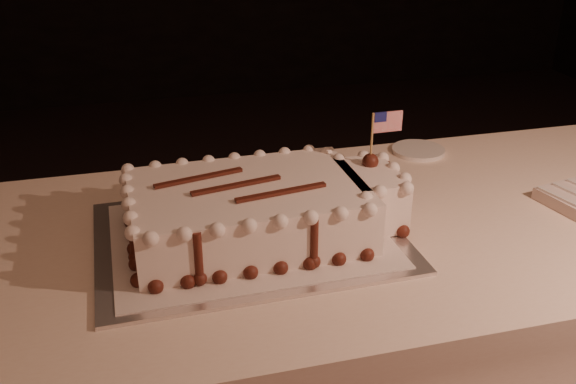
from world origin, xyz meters
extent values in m
cube|color=#FADBC2|center=(0.00, 0.60, 0.38)|extent=(2.40, 0.80, 0.75)
cube|color=silver|center=(-0.24, 0.59, 0.75)|extent=(0.60, 0.45, 0.01)
cube|color=silver|center=(-0.24, 0.59, 0.76)|extent=(0.53, 0.41, 0.00)
cube|color=white|center=(-0.24, 0.59, 0.81)|extent=(0.45, 0.30, 0.11)
cube|color=white|center=(0.01, 0.59, 0.81)|extent=(0.11, 0.17, 0.11)
sphere|color=#531F14|center=(-0.43, 0.44, 0.77)|extent=(0.03, 0.03, 0.03)
sphere|color=#531F14|center=(-0.38, 0.44, 0.77)|extent=(0.03, 0.03, 0.03)
sphere|color=#531F14|center=(-0.32, 0.44, 0.77)|extent=(0.03, 0.03, 0.03)
sphere|color=#531F14|center=(-0.27, 0.44, 0.77)|extent=(0.03, 0.03, 0.03)
sphere|color=#531F14|center=(-0.21, 0.44, 0.77)|extent=(0.03, 0.03, 0.03)
sphere|color=#531F14|center=(-0.16, 0.44, 0.77)|extent=(0.03, 0.03, 0.03)
sphere|color=#531F14|center=(-0.10, 0.44, 0.77)|extent=(0.03, 0.03, 0.03)
sphere|color=#531F14|center=(-0.05, 0.44, 0.77)|extent=(0.03, 0.03, 0.03)
sphere|color=#531F14|center=(-0.04, 0.49, 0.77)|extent=(0.03, 0.03, 0.03)
sphere|color=#531F14|center=(0.00, 0.51, 0.77)|extent=(0.03, 0.03, 0.03)
sphere|color=#531F14|center=(0.05, 0.51, 0.77)|extent=(0.03, 0.03, 0.03)
sphere|color=#531F14|center=(0.07, 0.55, 0.77)|extent=(0.03, 0.03, 0.03)
sphere|color=#531F14|center=(0.06, 0.61, 0.77)|extent=(0.03, 0.03, 0.03)
sphere|color=#531F14|center=(0.06, 0.66, 0.77)|extent=(0.03, 0.03, 0.03)
sphere|color=#531F14|center=(0.03, 0.68, 0.77)|extent=(0.03, 0.03, 0.03)
sphere|color=#531F14|center=(-0.03, 0.68, 0.77)|extent=(0.03, 0.03, 0.03)
sphere|color=#531F14|center=(-0.04, 0.72, 0.77)|extent=(0.03, 0.03, 0.03)
sphere|color=#531F14|center=(-0.07, 0.74, 0.77)|extent=(0.03, 0.03, 0.03)
sphere|color=#531F14|center=(-0.13, 0.74, 0.77)|extent=(0.03, 0.03, 0.03)
sphere|color=#531F14|center=(-0.18, 0.74, 0.77)|extent=(0.03, 0.03, 0.03)
sphere|color=#531F14|center=(-0.24, 0.74, 0.77)|extent=(0.03, 0.03, 0.03)
sphere|color=#531F14|center=(-0.29, 0.74, 0.77)|extent=(0.03, 0.03, 0.03)
sphere|color=#531F14|center=(-0.35, 0.74, 0.77)|extent=(0.03, 0.03, 0.03)
sphere|color=#531F14|center=(-0.40, 0.74, 0.77)|extent=(0.03, 0.03, 0.03)
sphere|color=#531F14|center=(-0.46, 0.73, 0.77)|extent=(0.03, 0.03, 0.03)
sphere|color=#531F14|center=(-0.46, 0.69, 0.77)|extent=(0.03, 0.03, 0.03)
sphere|color=#531F14|center=(-0.46, 0.63, 0.77)|extent=(0.03, 0.03, 0.03)
sphere|color=#531F14|center=(-0.46, 0.58, 0.77)|extent=(0.03, 0.03, 0.03)
sphere|color=#531F14|center=(-0.46, 0.52, 0.77)|extent=(0.03, 0.03, 0.03)
sphere|color=#531F14|center=(-0.46, 0.47, 0.77)|extent=(0.03, 0.03, 0.03)
sphere|color=white|center=(-0.43, 0.44, 0.86)|extent=(0.03, 0.03, 0.03)
sphere|color=white|center=(-0.38, 0.44, 0.86)|extent=(0.03, 0.03, 0.03)
sphere|color=white|center=(-0.32, 0.44, 0.86)|extent=(0.03, 0.03, 0.03)
sphere|color=white|center=(-0.27, 0.44, 0.86)|extent=(0.03, 0.03, 0.03)
sphere|color=white|center=(-0.21, 0.44, 0.86)|extent=(0.03, 0.03, 0.03)
sphere|color=white|center=(-0.16, 0.44, 0.86)|extent=(0.03, 0.03, 0.03)
sphere|color=white|center=(-0.10, 0.44, 0.86)|extent=(0.03, 0.03, 0.03)
sphere|color=white|center=(-0.05, 0.44, 0.86)|extent=(0.03, 0.03, 0.03)
sphere|color=white|center=(-0.04, 0.49, 0.86)|extent=(0.03, 0.03, 0.03)
sphere|color=white|center=(0.00, 0.51, 0.86)|extent=(0.03, 0.03, 0.03)
sphere|color=white|center=(0.05, 0.51, 0.86)|extent=(0.03, 0.03, 0.03)
sphere|color=white|center=(0.07, 0.55, 0.86)|extent=(0.03, 0.03, 0.03)
sphere|color=white|center=(0.06, 0.61, 0.86)|extent=(0.03, 0.03, 0.03)
sphere|color=white|center=(0.06, 0.66, 0.86)|extent=(0.03, 0.03, 0.03)
sphere|color=white|center=(0.03, 0.68, 0.86)|extent=(0.03, 0.03, 0.03)
sphere|color=white|center=(-0.03, 0.68, 0.86)|extent=(0.03, 0.03, 0.03)
sphere|color=white|center=(-0.04, 0.72, 0.86)|extent=(0.03, 0.03, 0.03)
sphere|color=white|center=(-0.07, 0.74, 0.86)|extent=(0.03, 0.03, 0.03)
sphere|color=white|center=(-0.13, 0.74, 0.86)|extent=(0.03, 0.03, 0.03)
sphere|color=white|center=(-0.18, 0.74, 0.86)|extent=(0.03, 0.03, 0.03)
sphere|color=white|center=(-0.24, 0.74, 0.86)|extent=(0.03, 0.03, 0.03)
sphere|color=white|center=(-0.29, 0.74, 0.86)|extent=(0.03, 0.03, 0.03)
sphere|color=white|center=(-0.35, 0.74, 0.86)|extent=(0.03, 0.03, 0.03)
sphere|color=white|center=(-0.40, 0.74, 0.86)|extent=(0.03, 0.03, 0.03)
sphere|color=white|center=(-0.46, 0.73, 0.86)|extent=(0.03, 0.03, 0.03)
sphere|color=white|center=(-0.46, 0.69, 0.86)|extent=(0.03, 0.03, 0.03)
sphere|color=white|center=(-0.46, 0.63, 0.86)|extent=(0.03, 0.03, 0.03)
sphere|color=white|center=(-0.46, 0.58, 0.86)|extent=(0.03, 0.03, 0.03)
sphere|color=white|center=(-0.46, 0.52, 0.86)|extent=(0.03, 0.03, 0.03)
sphere|color=white|center=(-0.46, 0.47, 0.86)|extent=(0.03, 0.03, 0.03)
cylinder|color=#531F14|center=(-0.36, 0.44, 0.81)|extent=(0.01, 0.01, 0.10)
sphere|color=#531F14|center=(-0.36, 0.44, 0.77)|extent=(0.03, 0.03, 0.03)
cylinder|color=#531F14|center=(-0.15, 0.44, 0.81)|extent=(0.01, 0.01, 0.10)
sphere|color=#531F14|center=(-0.15, 0.44, 0.77)|extent=(0.03, 0.03, 0.03)
cylinder|color=#531F14|center=(-0.01, 0.51, 0.81)|extent=(0.01, 0.01, 0.10)
sphere|color=#531F14|center=(-0.01, 0.51, 0.77)|extent=(0.03, 0.03, 0.03)
cylinder|color=#531F14|center=(0.06, 0.64, 0.81)|extent=(0.01, 0.01, 0.10)
sphere|color=#531F14|center=(0.06, 0.64, 0.77)|extent=(0.03, 0.03, 0.03)
cylinder|color=#531F14|center=(-0.04, 0.74, 0.81)|extent=(0.01, 0.01, 0.10)
sphere|color=#531F14|center=(-0.04, 0.74, 0.77)|extent=(0.03, 0.03, 0.03)
cylinder|color=#531F14|center=(-0.25, 0.74, 0.81)|extent=(0.01, 0.01, 0.10)
sphere|color=#531F14|center=(-0.25, 0.74, 0.77)|extent=(0.03, 0.03, 0.03)
cylinder|color=#531F14|center=(-0.45, 0.73, 0.81)|extent=(0.01, 0.01, 0.10)
sphere|color=#531F14|center=(-0.45, 0.73, 0.77)|extent=(0.03, 0.03, 0.03)
cylinder|color=#531F14|center=(-0.46, 0.54, 0.81)|extent=(0.01, 0.01, 0.10)
sphere|color=#531F14|center=(-0.46, 0.54, 0.77)|extent=(0.03, 0.03, 0.03)
cube|color=#531F14|center=(-0.33, 0.64, 0.87)|extent=(0.18, 0.05, 0.01)
cube|color=#531F14|center=(-0.26, 0.59, 0.87)|extent=(0.18, 0.05, 0.01)
cube|color=#531F14|center=(-0.19, 0.54, 0.87)|extent=(0.18, 0.04, 0.01)
sphere|color=#531F14|center=(0.02, 0.63, 0.87)|extent=(0.03, 0.03, 0.03)
cylinder|color=tan|center=(0.02, 0.63, 0.91)|extent=(0.00, 0.00, 0.13)
cube|color=red|center=(0.06, 0.63, 0.96)|extent=(0.06, 0.00, 0.04)
cube|color=navy|center=(0.04, 0.63, 0.97)|extent=(0.03, 0.01, 0.02)
cube|color=white|center=(0.43, 0.54, 0.78)|extent=(0.04, 0.13, 0.01)
cylinder|color=white|center=(0.28, 0.92, 0.76)|extent=(0.14, 0.14, 0.01)
camera|label=1|loc=(-0.45, -0.50, 1.38)|focal=40.00mm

